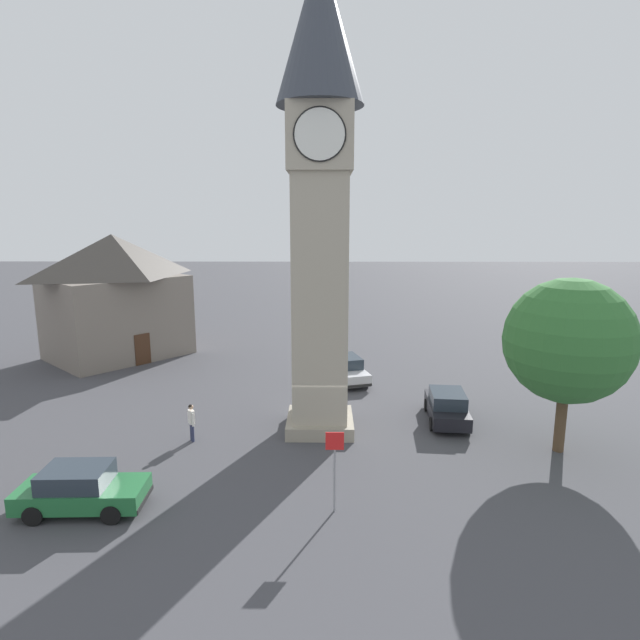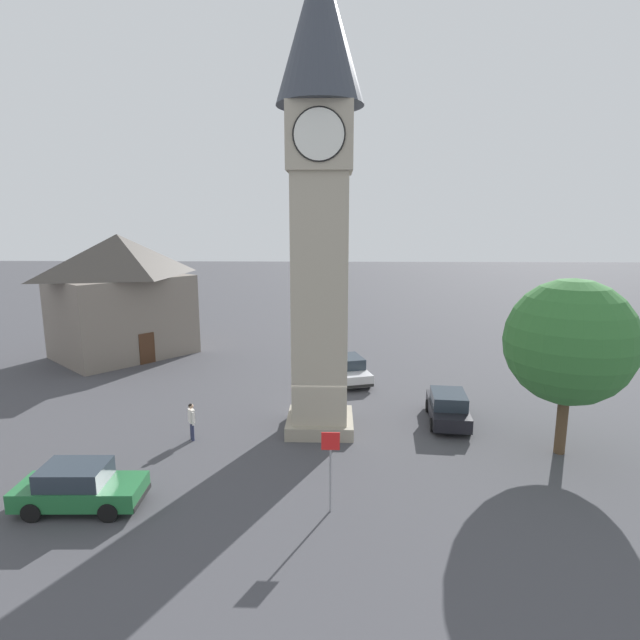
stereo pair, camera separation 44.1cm
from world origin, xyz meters
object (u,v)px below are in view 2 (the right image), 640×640
Objects in this scene: road_sign at (330,458)px; tree at (570,342)px; pedestrian at (191,418)px; building_shop_left at (121,294)px; car_red_corner at (349,369)px; clock_tower at (320,162)px; car_silver_kerb at (448,407)px; car_blue_kerb at (79,487)px.

tree is at bearing 26.03° from road_sign.
tree reaches higher than pedestrian.
building_shop_left reaches higher than road_sign.
tree is at bearing -47.45° from car_red_corner.
clock_tower is 7.29× the size of road_sign.
car_silver_kerb is at bearing 11.42° from pedestrian.
building_shop_left is at bearing 160.28° from car_red_corner.
car_blue_kerb is 8.49m from road_sign.
car_blue_kerb is at bearing -123.79° from car_red_corner.
road_sign is (8.42, 0.03, 1.14)m from car_blue_kerb.
car_silver_kerb is at bearing 54.56° from road_sign.
clock_tower is 4.79× the size of car_silver_kerb.
car_red_corner is at bearing -19.72° from building_shop_left.
pedestrian is at bearing 138.57° from road_sign.
road_sign is at bearing -41.43° from pedestrian.
building_shop_left is at bearing 148.49° from tree.
car_red_corner is at bearing 86.08° from road_sign.
car_red_corner is 14.05m from road_sign.
building_shop_left is at bearing 127.38° from road_sign.
car_silver_kerb is 7.70m from car_red_corner.
building_shop_left reaches higher than car_silver_kerb.
car_red_corner is (9.37, 14.00, 0.00)m from car_blue_kerb.
pedestrian is at bearing 67.49° from car_blue_kerb.
tree is at bearing -38.39° from car_silver_kerb.
car_red_corner is 0.61× the size of tree.
building_shop_left is (-8.91, 14.28, 3.41)m from pedestrian.
clock_tower is 1.82× the size of building_shop_left.
car_red_corner is at bearing 56.21° from car_blue_kerb.
tree reaches higher than car_silver_kerb.
car_silver_kerb is 1.52× the size of road_sign.
car_blue_kerb is at bearing -150.74° from car_silver_kerb.
clock_tower is at bearing 94.61° from road_sign.
pedestrian is 0.60× the size of road_sign.
tree is 28.83m from building_shop_left.
clock_tower is at bearing -41.61° from building_shop_left.
clock_tower is 20.81m from building_shop_left.
road_sign is at bearing -52.62° from building_shop_left.
building_shop_left is (-16.02, 5.74, 3.65)m from car_red_corner.
car_red_corner is 11.12m from pedestrian.
tree is at bearing -12.21° from clock_tower.
car_silver_kerb is 0.38× the size of building_shop_left.
clock_tower is 12.07× the size of pedestrian.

